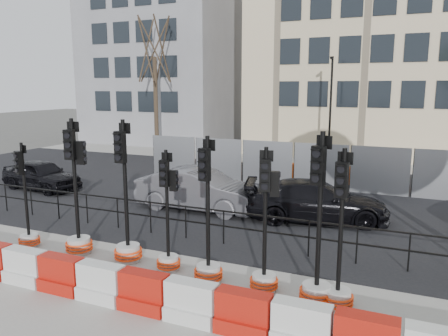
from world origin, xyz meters
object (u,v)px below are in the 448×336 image
at_px(traffic_signal_d, 168,243).
at_px(traffic_signal_h, 338,277).
at_px(car_a, 41,175).
at_px(car_c, 316,201).
at_px(traffic_signal_a, 28,226).

xyz_separation_m(traffic_signal_d, traffic_signal_h, (4.05, -0.28, -0.03)).
xyz_separation_m(car_a, car_c, (11.79, 0.17, 0.03)).
relative_size(traffic_signal_a, car_a, 0.74).
height_order(traffic_signal_h, car_c, traffic_signal_h).
bearing_deg(car_a, car_c, -81.87).
bearing_deg(traffic_signal_h, car_c, 114.00).
bearing_deg(traffic_signal_d, car_c, 60.59).
bearing_deg(traffic_signal_a, car_a, 149.39).
relative_size(traffic_signal_d, car_c, 0.59).
height_order(traffic_signal_h, car_a, traffic_signal_h).
distance_m(traffic_signal_h, car_a, 14.44).
bearing_deg(traffic_signal_h, traffic_signal_a, -172.40).
bearing_deg(car_c, traffic_signal_h, -178.87).
xyz_separation_m(traffic_signal_a, car_a, (-4.95, 5.36, 0.05)).
relative_size(traffic_signal_h, car_a, 0.82).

